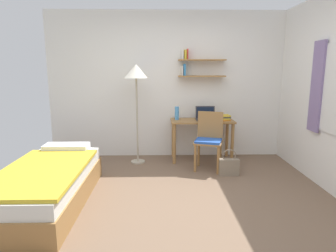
% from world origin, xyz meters
% --- Properties ---
extents(ground_plane, '(5.28, 5.28, 0.00)m').
position_xyz_m(ground_plane, '(0.00, 0.00, 0.00)').
color(ground_plane, brown).
extents(wall_back, '(4.40, 0.27, 2.60)m').
position_xyz_m(wall_back, '(0.01, 2.02, 1.31)').
color(wall_back, white).
rests_on(wall_back, ground_plane).
extents(bed, '(0.90, 1.96, 0.54)m').
position_xyz_m(bed, '(-1.55, 0.02, 0.24)').
color(bed, '#9E703D').
rests_on(bed, ground_plane).
extents(desk, '(1.08, 0.51, 0.72)m').
position_xyz_m(desk, '(0.53, 1.70, 0.58)').
color(desk, '#9E703D').
rests_on(desk, ground_plane).
extents(desk_chair, '(0.52, 0.49, 0.92)m').
position_xyz_m(desk_chair, '(0.57, 1.22, 0.51)').
color(desk_chair, '#9E703D').
rests_on(desk_chair, ground_plane).
extents(standing_lamp, '(0.41, 0.41, 1.67)m').
position_xyz_m(standing_lamp, '(-0.60, 1.58, 1.47)').
color(standing_lamp, '#B2A893').
rests_on(standing_lamp, ground_plane).
extents(laptop, '(0.35, 0.24, 0.23)m').
position_xyz_m(laptop, '(0.59, 1.75, 0.78)').
color(laptop, '#2D2D33').
rests_on(laptop, desk).
extents(water_bottle, '(0.07, 0.07, 0.23)m').
position_xyz_m(water_bottle, '(0.09, 1.75, 0.84)').
color(water_bottle, '#4C99DB').
rests_on(water_bottle, desk).
extents(book_stack, '(0.21, 0.25, 0.09)m').
position_xyz_m(book_stack, '(0.91, 1.68, 0.77)').
color(book_stack, orange).
rests_on(book_stack, desk).
extents(handbag, '(0.30, 0.12, 0.41)m').
position_xyz_m(handbag, '(0.84, 0.92, 0.14)').
color(handbag, gray).
rests_on(handbag, ground_plane).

